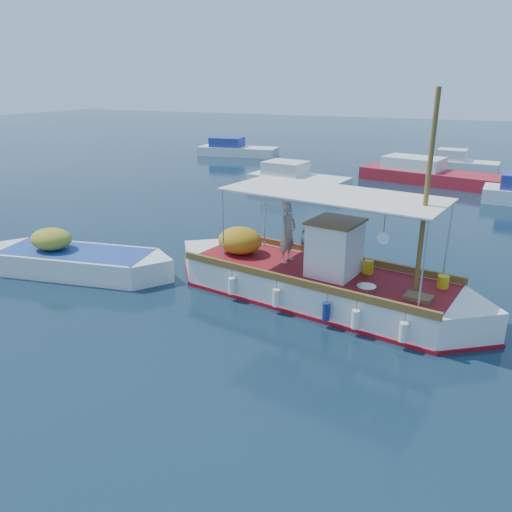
% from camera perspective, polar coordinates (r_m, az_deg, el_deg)
% --- Properties ---
extents(ground, '(160.00, 160.00, 0.00)m').
position_cam_1_polar(ground, '(15.37, 4.18, -5.28)').
color(ground, black).
rests_on(ground, ground).
extents(fishing_caique, '(10.50, 4.18, 6.50)m').
position_cam_1_polar(fishing_caique, '(15.43, 6.72, -2.94)').
color(fishing_caique, white).
rests_on(fishing_caique, ground).
extents(dinghy, '(7.20, 2.93, 1.78)m').
position_cam_1_polar(dinghy, '(18.60, -19.95, -0.71)').
color(dinghy, white).
rests_on(dinghy, ground).
extents(bg_boat_nw, '(6.47, 3.26, 1.80)m').
position_cam_1_polar(bg_boat_nw, '(31.59, 4.55, 8.63)').
color(bg_boat_nw, silver).
rests_on(bg_boat_nw, ground).
extents(bg_boat_n, '(9.66, 4.82, 1.80)m').
position_cam_1_polar(bg_boat_n, '(35.05, 19.14, 8.70)').
color(bg_boat_n, maroon).
rests_on(bg_boat_n, ground).
extents(bg_boat_far_w, '(7.15, 3.14, 1.80)m').
position_cam_1_polar(bg_boat_far_w, '(45.29, -2.33, 11.98)').
color(bg_boat_far_w, silver).
rests_on(bg_boat_far_w, ground).
extents(bg_boat_far_n, '(5.16, 2.37, 1.80)m').
position_cam_1_polar(bg_boat_far_n, '(40.23, 22.21, 9.61)').
color(bg_boat_far_n, silver).
rests_on(bg_boat_far_n, ground).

